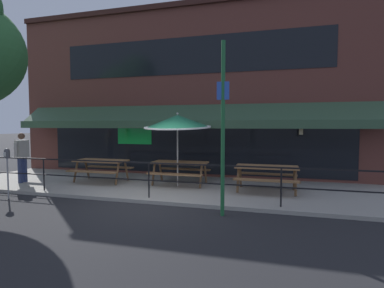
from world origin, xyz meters
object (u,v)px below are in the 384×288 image
picnic_table_right (267,171)px  pedestrian_walking (22,155)px  picnic_table_left (101,165)px  parking_meter_near (7,158)px  patio_umbrella_centre (177,122)px  street_sign_pole (223,127)px  picnic_table_centre (180,167)px

picnic_table_right → pedestrian_walking: bearing=-174.6°
picnic_table_right → picnic_table_left: bearing=179.5°
parking_meter_near → pedestrian_walking: bearing=124.6°
picnic_table_left → parking_meter_near: 2.87m
picnic_table_right → patio_umbrella_centre: patio_umbrella_centre is taller
patio_umbrella_centre → pedestrian_walking: size_ratio=1.39×
parking_meter_near → street_sign_pole: bearing=0.3°
picnic_table_left → picnic_table_right: bearing=-0.5°
picnic_table_centre → parking_meter_near: 5.03m
picnic_table_centre → street_sign_pole: street_sign_pole is taller
picnic_table_right → parking_meter_near: size_ratio=1.27×
pedestrian_walking → patio_umbrella_centre: bearing=9.0°
picnic_table_right → parking_meter_near: 7.44m
street_sign_pole → picnic_table_centre: bearing=125.5°
patio_umbrella_centre → parking_meter_near: 5.01m
parking_meter_near → patio_umbrella_centre: bearing=30.1°
picnic_table_right → parking_meter_near: bearing=-161.3°
patio_umbrella_centre → parking_meter_near: (-4.24, -2.46, -1.03)m
patio_umbrella_centre → parking_meter_near: bearing=-149.9°
picnic_table_right → patio_umbrella_centre: bearing=178.5°
picnic_table_centre → street_sign_pole: size_ratio=0.46×
patio_umbrella_centre → pedestrian_walking: (-5.35, -0.85, -1.12)m
picnic_table_left → picnic_table_centre: bearing=4.8°
picnic_table_left → patio_umbrella_centre: bearing=0.4°
pedestrian_walking → picnic_table_right: bearing=5.4°
patio_umbrella_centre → pedestrian_walking: bearing=-171.0°
patio_umbrella_centre → parking_meter_near: size_ratio=1.67×
picnic_table_left → picnic_table_right: same height
pedestrian_walking → street_sign_pole: street_sign_pole is taller
picnic_table_left → street_sign_pole: bearing=-27.2°
picnic_table_left → street_sign_pole: 5.43m
street_sign_pole → patio_umbrella_centre: bearing=127.9°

